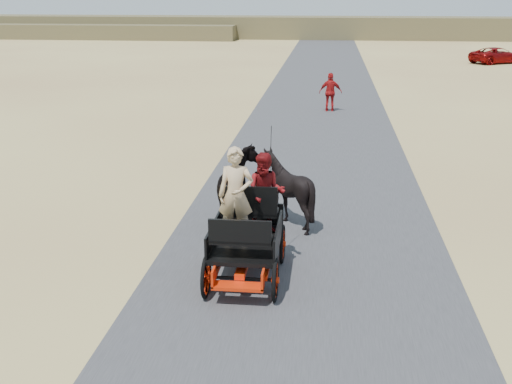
# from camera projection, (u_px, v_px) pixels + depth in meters

# --- Properties ---
(ground) EXTENTS (140.00, 140.00, 0.00)m
(ground) POSITION_uv_depth(u_px,v_px,m) (306.00, 235.00, 14.36)
(ground) COLOR tan
(road) EXTENTS (6.00, 140.00, 0.01)m
(road) POSITION_uv_depth(u_px,v_px,m) (306.00, 235.00, 14.36)
(road) COLOR #38383A
(road) RESTS_ON ground
(ridge_far) EXTENTS (140.00, 6.00, 2.40)m
(ridge_far) POSITION_uv_depth(u_px,v_px,m) (327.00, 28.00, 72.76)
(ridge_far) COLOR brown
(ridge_far) RESTS_ON ground
(ridge_near) EXTENTS (40.00, 4.00, 1.60)m
(ridge_near) POSITION_uv_depth(u_px,v_px,m) (60.00, 32.00, 72.32)
(ridge_near) COLOR brown
(ridge_near) RESTS_ON ground
(carriage) EXTENTS (1.30, 2.40, 0.72)m
(carriage) POSITION_uv_depth(u_px,v_px,m) (247.00, 259.00, 12.15)
(carriage) COLOR black
(carriage) RESTS_ON ground
(horse_left) EXTENTS (0.91, 2.01, 1.70)m
(horse_left) POSITION_uv_depth(u_px,v_px,m) (239.00, 188.00, 14.91)
(horse_left) COLOR black
(horse_left) RESTS_ON ground
(horse_right) EXTENTS (1.37, 1.54, 1.70)m
(horse_right) POSITION_uv_depth(u_px,v_px,m) (286.00, 189.00, 14.79)
(horse_right) COLOR black
(horse_right) RESTS_ON ground
(driver_man) EXTENTS (0.66, 0.43, 1.80)m
(driver_man) POSITION_uv_depth(u_px,v_px,m) (236.00, 195.00, 11.84)
(driver_man) COLOR tan
(driver_man) RESTS_ON carriage
(passenger_woman) EXTENTS (0.77, 0.60, 1.58)m
(passenger_woman) POSITION_uv_depth(u_px,v_px,m) (266.00, 193.00, 12.34)
(passenger_woman) COLOR #660C0F
(passenger_woman) RESTS_ON carriage
(pedestrian) EXTENTS (1.02, 0.44, 1.73)m
(pedestrian) POSITION_uv_depth(u_px,v_px,m) (331.00, 92.00, 28.79)
(pedestrian) COLOR maroon
(pedestrian) RESTS_ON ground
(car_d) EXTENTS (4.65, 3.80, 1.18)m
(car_d) POSITION_uv_depth(u_px,v_px,m) (497.00, 55.00, 47.95)
(car_d) COLOR maroon
(car_d) RESTS_ON ground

